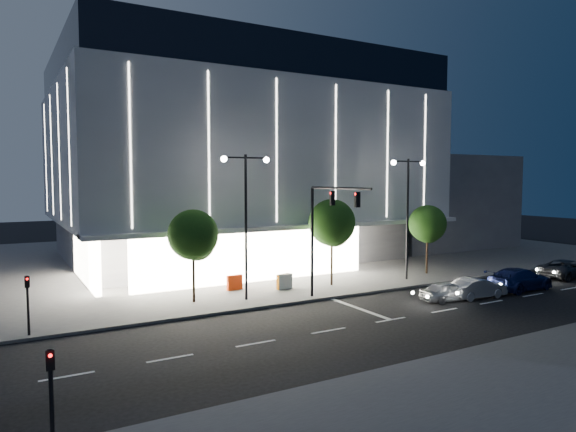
{
  "coord_description": "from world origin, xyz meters",
  "views": [
    {
      "loc": [
        -16.06,
        -22.23,
        7.5
      ],
      "look_at": [
        1.17,
        8.18,
        5.0
      ],
      "focal_mm": 32.0,
      "sensor_mm": 36.0,
      "label": 1
    }
  ],
  "objects_px": {
    "car_second": "(477,288)",
    "car_fourth": "(567,269)",
    "tree_mid": "(332,225)",
    "tree_right": "(428,226)",
    "street_lamp_east": "(408,201)",
    "barrier_c": "(284,281)",
    "car_third": "(520,279)",
    "traffic_mast": "(325,221)",
    "ped_signal_near": "(51,390)",
    "street_lamp_west": "(246,205)",
    "ped_signal_far": "(28,299)",
    "barrier_a": "(235,282)",
    "tree_left": "(193,238)",
    "barrier_d": "(285,282)",
    "car_lead": "(448,291)"
  },
  "relations": [
    {
      "from": "car_second",
      "to": "car_fourth",
      "type": "height_order",
      "value": "car_fourth"
    },
    {
      "from": "tree_mid",
      "to": "tree_right",
      "type": "distance_m",
      "value": 9.01
    },
    {
      "from": "street_lamp_east",
      "to": "car_fourth",
      "type": "bearing_deg",
      "value": -23.2
    },
    {
      "from": "barrier_c",
      "to": "car_third",
      "type": "bearing_deg",
      "value": -44.37
    },
    {
      "from": "tree_mid",
      "to": "car_second",
      "type": "height_order",
      "value": "tree_mid"
    },
    {
      "from": "traffic_mast",
      "to": "barrier_c",
      "type": "bearing_deg",
      "value": 96.97
    },
    {
      "from": "street_lamp_east",
      "to": "ped_signal_near",
      "type": "relative_size",
      "value": 3.0
    },
    {
      "from": "street_lamp_east",
      "to": "car_third",
      "type": "height_order",
      "value": "street_lamp_east"
    },
    {
      "from": "street_lamp_west",
      "to": "ped_signal_near",
      "type": "bearing_deg",
      "value": -131.63
    },
    {
      "from": "car_fourth",
      "to": "ped_signal_far",
      "type": "bearing_deg",
      "value": 82.59
    },
    {
      "from": "ped_signal_far",
      "to": "tree_right",
      "type": "xyz_separation_m",
      "value": [
        28.03,
        2.52,
        2.0
      ]
    },
    {
      "from": "ped_signal_near",
      "to": "barrier_c",
      "type": "bearing_deg",
      "value": 44.23
    },
    {
      "from": "ped_signal_far",
      "to": "barrier_a",
      "type": "bearing_deg",
      "value": 19.22
    },
    {
      "from": "car_third",
      "to": "barrier_c",
      "type": "bearing_deg",
      "value": 58.82
    },
    {
      "from": "street_lamp_east",
      "to": "tree_left",
      "type": "xyz_separation_m",
      "value": [
        -15.97,
        1.02,
        -1.92
      ]
    },
    {
      "from": "ped_signal_far",
      "to": "ped_signal_near",
      "type": "distance_m",
      "value": 12.0
    },
    {
      "from": "car_second",
      "to": "barrier_a",
      "type": "relative_size",
      "value": 3.59
    },
    {
      "from": "car_third",
      "to": "car_fourth",
      "type": "xyz_separation_m",
      "value": [
        7.13,
        1.14,
        -0.07
      ]
    },
    {
      "from": "ped_signal_far",
      "to": "barrier_a",
      "type": "distance_m",
      "value": 13.25
    },
    {
      "from": "ped_signal_far",
      "to": "ped_signal_near",
      "type": "height_order",
      "value": "same"
    },
    {
      "from": "car_third",
      "to": "barrier_d",
      "type": "bearing_deg",
      "value": 59.02
    },
    {
      "from": "tree_right",
      "to": "ped_signal_far",
      "type": "bearing_deg",
      "value": -174.86
    },
    {
      "from": "street_lamp_west",
      "to": "barrier_d",
      "type": "xyz_separation_m",
      "value": [
        3.53,
        1.48,
        -5.31
      ]
    },
    {
      "from": "street_lamp_west",
      "to": "barrier_c",
      "type": "relative_size",
      "value": 8.18
    },
    {
      "from": "car_fourth",
      "to": "barrier_d",
      "type": "distance_m",
      "value": 22.06
    },
    {
      "from": "barrier_d",
      "to": "tree_mid",
      "type": "bearing_deg",
      "value": -14.62
    },
    {
      "from": "car_third",
      "to": "tree_mid",
      "type": "bearing_deg",
      "value": 53.28
    },
    {
      "from": "street_lamp_west",
      "to": "tree_right",
      "type": "bearing_deg",
      "value": 3.64
    },
    {
      "from": "street_lamp_west",
      "to": "barrier_c",
      "type": "height_order",
      "value": "street_lamp_west"
    },
    {
      "from": "tree_mid",
      "to": "barrier_d",
      "type": "relative_size",
      "value": 5.59
    },
    {
      "from": "street_lamp_west",
      "to": "car_fourth",
      "type": "height_order",
      "value": "street_lamp_west"
    },
    {
      "from": "street_lamp_east",
      "to": "tree_mid",
      "type": "height_order",
      "value": "street_lamp_east"
    },
    {
      "from": "car_second",
      "to": "barrier_c",
      "type": "distance_m",
      "value": 12.45
    },
    {
      "from": "tree_left",
      "to": "barrier_d",
      "type": "xyz_separation_m",
      "value": [
        6.51,
        0.46,
        -3.38
      ]
    },
    {
      "from": "traffic_mast",
      "to": "barrier_d",
      "type": "xyz_separation_m",
      "value": [
        -0.47,
        4.14,
        -4.38
      ]
    },
    {
      "from": "ped_signal_near",
      "to": "car_second",
      "type": "height_order",
      "value": "ped_signal_near"
    },
    {
      "from": "ped_signal_far",
      "to": "barrier_d",
      "type": "height_order",
      "value": "ped_signal_far"
    },
    {
      "from": "barrier_c",
      "to": "ped_signal_near",
      "type": "bearing_deg",
      "value": -151.36
    },
    {
      "from": "car_fourth",
      "to": "barrier_a",
      "type": "bearing_deg",
      "value": 70.08
    },
    {
      "from": "tree_mid",
      "to": "ped_signal_far",
      "type": "bearing_deg",
      "value": -172.45
    },
    {
      "from": "tree_right",
      "to": "car_second",
      "type": "bearing_deg",
      "value": -111.6
    },
    {
      "from": "tree_mid",
      "to": "car_fourth",
      "type": "relative_size",
      "value": 1.24
    },
    {
      "from": "traffic_mast",
      "to": "street_lamp_west",
      "type": "height_order",
      "value": "street_lamp_west"
    },
    {
      "from": "street_lamp_east",
      "to": "tree_left",
      "type": "relative_size",
      "value": 1.57
    },
    {
      "from": "car_lead",
      "to": "car_second",
      "type": "relative_size",
      "value": 0.91
    },
    {
      "from": "street_lamp_west",
      "to": "barrier_d",
      "type": "relative_size",
      "value": 8.18
    },
    {
      "from": "tree_mid",
      "to": "car_fourth",
      "type": "distance_m",
      "value": 18.95
    },
    {
      "from": "barrier_a",
      "to": "barrier_c",
      "type": "relative_size",
      "value": 1.0
    },
    {
      "from": "ped_signal_near",
      "to": "car_second",
      "type": "xyz_separation_m",
      "value": [
        25.13,
        7.22,
        -1.24
      ]
    },
    {
      "from": "tree_right",
      "to": "barrier_d",
      "type": "xyz_separation_m",
      "value": [
        -12.49,
        0.46,
        -3.23
      ]
    }
  ]
}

